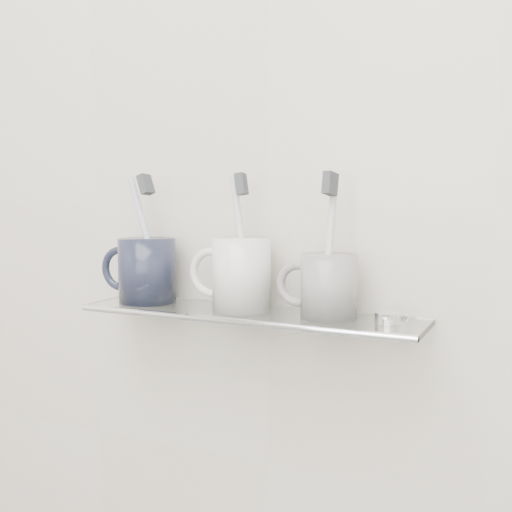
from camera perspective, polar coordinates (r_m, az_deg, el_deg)
The scene contains 18 objects.
wall_back at distance 0.96m, azimuth 0.95°, elevation 4.54°, with size 2.50×2.50×0.00m, color beige.
shelf_glass at distance 0.92m, azimuth -0.65°, elevation -5.20°, with size 0.50×0.12×0.01m, color silver.
shelf_rail at distance 0.87m, azimuth -2.25°, elevation -5.84°, with size 0.01×0.01×0.50m, color silver.
bracket_left at distance 1.06m, azimuth -9.81°, elevation -4.35°, with size 0.02×0.02×0.03m, color silver.
bracket_right at distance 0.90m, azimuth 12.95°, elevation -6.32°, with size 0.02×0.02×0.03m, color silver.
mug_left at distance 1.00m, azimuth -9.64°, elevation -1.27°, with size 0.09×0.09×0.10m, color black.
mug_left_handle at distance 1.03m, azimuth -11.94°, elevation -1.11°, with size 0.07×0.07×0.01m, color black.
toothbrush_left at distance 1.00m, azimuth -9.69°, elevation 1.69°, with size 0.01×0.01×0.19m, color #B0BED9.
bristles_left at distance 0.99m, azimuth -9.77°, elevation 6.29°, with size 0.01×0.02×0.03m, color #35373C.
mug_center at distance 0.92m, azimuth -1.29°, elevation -1.64°, with size 0.08×0.08×0.10m, color white.
mug_center_handle at distance 0.94m, azimuth -3.92°, elevation -1.47°, with size 0.07×0.07×0.01m, color white.
toothbrush_center at distance 0.91m, azimuth -1.30°, elevation 1.40°, with size 0.01×0.01×0.19m, color silver.
bristles_center at distance 0.91m, azimuth -1.31°, elevation 6.42°, with size 0.01×0.02×0.03m, color #35373C.
mug_right at distance 0.87m, azimuth 6.50°, elevation -2.68°, with size 0.08×0.08×0.09m, color white.
mug_right_handle at distance 0.89m, azimuth 3.77°, elevation -2.51°, with size 0.06×0.06×0.01m, color white.
toothbrush_right at distance 0.86m, azimuth 6.55°, elevation 1.11°, with size 0.01×0.01×0.19m, color silver.
bristles_right at distance 0.86m, azimuth 6.61°, elevation 6.42°, with size 0.01×0.02×0.03m, color #35373C.
chrome_cap at distance 0.86m, azimuth 11.62°, elevation -5.38°, with size 0.03×0.03×0.01m, color silver.
Camera 1 is at (0.39, 0.23, 1.27)m, focal length 45.00 mm.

